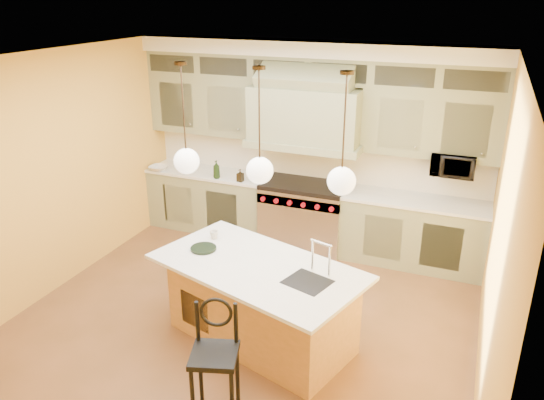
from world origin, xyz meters
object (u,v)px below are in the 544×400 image
at_px(kitchen_island, 261,301).
at_px(microwave, 453,164).
at_px(range, 304,214).
at_px(counter_stool, 215,356).

xyz_separation_m(kitchen_island, microwave, (1.63, 2.46, 0.98)).
height_order(range, counter_stool, counter_stool).
relative_size(range, microwave, 2.21).
bearing_deg(microwave, range, -176.88).
bearing_deg(range, kitchen_island, -82.27).
relative_size(counter_stool, microwave, 2.06).
bearing_deg(microwave, kitchen_island, -123.50).
height_order(kitchen_island, microwave, microwave).
xyz_separation_m(range, counter_stool, (0.39, -3.52, 0.15)).
bearing_deg(microwave, counter_stool, -113.34).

